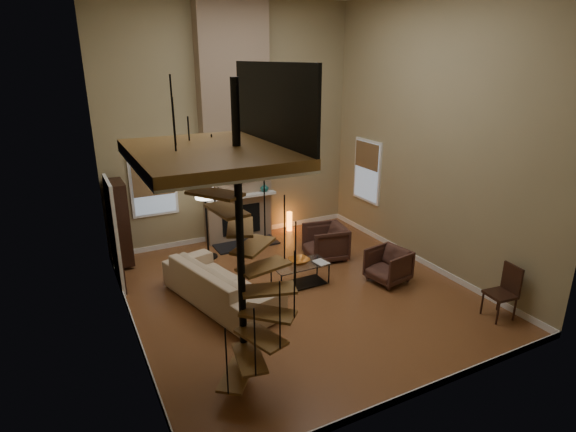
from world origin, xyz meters
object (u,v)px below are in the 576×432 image
side_chair (505,289)px  hutch (119,222)px  armchair_near (329,242)px  coffee_table (300,272)px  sofa (220,282)px  accent_lamp (289,221)px  armchair_far (390,264)px  floor_lamp (205,196)px

side_chair → hutch: bearing=136.6°
armchair_near → coffee_table: size_ratio=0.79×
sofa → accent_lamp: (2.79, 2.70, -0.15)m
sofa → armchair_far: bearing=-117.7°
sofa → coffee_table: 1.61m
hutch → sofa: 2.89m
hutch → coffee_table: size_ratio=1.61×
armchair_far → floor_lamp: bearing=-143.3°
armchair_far → coffee_table: 1.80m
armchair_near → floor_lamp: 2.87m
armchair_far → side_chair: bearing=14.0°
floor_lamp → coffee_table: bearing=-60.5°
coffee_table → floor_lamp: (-1.19, 2.09, 1.13)m
side_chair → coffee_table: bearing=134.4°
armchair_far → floor_lamp: (-2.87, 2.73, 1.06)m
armchair_near → coffee_table: armchair_near is taller
floor_lamp → hutch: bearing=164.2°
coffee_table → hutch: bearing=138.6°
accent_lamp → hutch: bearing=-177.4°
hutch → armchair_near: size_ratio=2.05×
hutch → coffee_table: 3.97m
sofa → armchair_far: size_ratio=3.46×
coffee_table → side_chair: 3.62m
sofa → accent_lamp: size_ratio=5.13×
coffee_table → armchair_near: bearing=36.8°
coffee_table → sofa: bearing=177.3°
coffee_table → accent_lamp: bearing=66.9°
armchair_far → accent_lamp: size_ratio=1.48×
armchair_far → coffee_table: size_ratio=0.67×
hutch → armchair_near: 4.51m
armchair_near → armchair_far: (0.47, -1.54, 0.00)m
hutch → armchair_far: hutch is taller
accent_lamp → sofa: bearing=-136.0°
floor_lamp → side_chair: (3.72, -4.67, -0.89)m
hutch → accent_lamp: (4.12, 0.19, -0.70)m
armchair_near → side_chair: (1.32, -3.48, 0.17)m
hutch → side_chair: size_ratio=1.87×
sofa → armchair_far: (3.29, -0.72, -0.04)m
sofa → floor_lamp: floor_lamp is taller
armchair_near → armchair_far: armchair_near is taller
accent_lamp → floor_lamp: bearing=-163.9°
coffee_table → floor_lamp: size_ratio=0.62×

